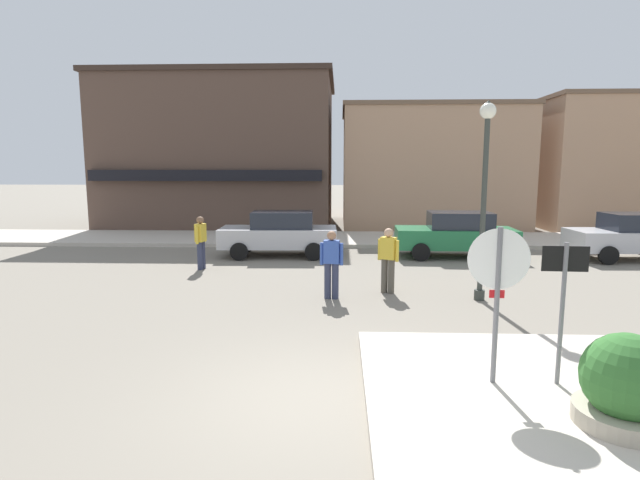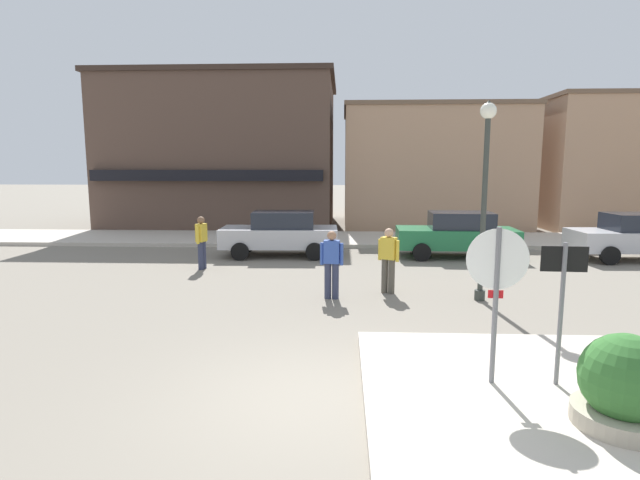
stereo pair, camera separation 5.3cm
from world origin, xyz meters
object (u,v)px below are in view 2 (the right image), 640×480
(parked_car_third, at_px, (636,236))
(pedestrian_crossing_near, at_px, (332,262))
(parked_car_second, at_px, (457,234))
(planter, at_px, (624,391))
(one_way_sign, at_px, (562,300))
(stop_sign, at_px, (496,285))
(pedestrian_crossing_far, at_px, (202,241))
(parked_car_nearest, at_px, (280,233))
(lamp_post, at_px, (485,172))
(pedestrian_kerb_side, at_px, (388,258))

(parked_car_third, bearing_deg, pedestrian_crossing_near, -151.62)
(parked_car_second, bearing_deg, parked_car_third, -2.59)
(planter, relative_size, parked_car_third, 0.30)
(one_way_sign, xyz_separation_m, parked_car_third, (6.80, 10.26, -0.52))
(stop_sign, distance_m, pedestrian_crossing_far, 10.31)
(stop_sign, xyz_separation_m, pedestrian_crossing_far, (-6.33, 8.12, -0.65))
(stop_sign, relative_size, parked_car_second, 0.57)
(parked_car_nearest, relative_size, parked_car_second, 1.00)
(lamp_post, relative_size, pedestrian_kerb_side, 2.82)
(parked_car_second, xyz_separation_m, pedestrian_kerb_side, (-2.79, -5.07, 0.06))
(parked_car_second, distance_m, pedestrian_crossing_far, 8.52)
(planter, relative_size, pedestrian_kerb_side, 0.76)
(one_way_sign, distance_m, pedestrian_kerb_side, 5.76)
(pedestrian_crossing_near, bearing_deg, pedestrian_crossing_far, 140.91)
(planter, bearing_deg, parked_car_third, 60.16)
(stop_sign, height_order, planter, stop_sign)
(parked_car_nearest, bearing_deg, planter, -65.11)
(parked_car_nearest, height_order, pedestrian_crossing_far, pedestrian_crossing_far)
(one_way_sign, height_order, pedestrian_kerb_side, one_way_sign)
(parked_car_nearest, xyz_separation_m, pedestrian_crossing_far, (-2.10, -2.35, 0.06))
(one_way_sign, xyz_separation_m, lamp_post, (0.28, 4.90, 1.63))
(stop_sign, height_order, parked_car_second, stop_sign)
(parked_car_nearest, xyz_separation_m, parked_car_second, (6.08, 0.04, 0.00))
(pedestrian_crossing_far, relative_size, pedestrian_kerb_side, 1.00)
(one_way_sign, bearing_deg, pedestrian_crossing_far, 131.47)
(parked_car_third, bearing_deg, parked_car_nearest, 178.91)
(one_way_sign, bearing_deg, planter, -75.29)
(one_way_sign, relative_size, parked_car_nearest, 0.52)
(parked_car_nearest, relative_size, pedestrian_kerb_side, 2.52)
(planter, xyz_separation_m, pedestrian_crossing_near, (-3.46, 5.96, 0.31))
(planter, xyz_separation_m, parked_car_second, (0.71, 11.62, 0.25))
(pedestrian_kerb_side, bearing_deg, lamp_post, -15.08)
(parked_car_third, distance_m, pedestrian_crossing_near, 11.34)
(one_way_sign, height_order, parked_car_nearest, one_way_sign)
(planter, bearing_deg, pedestrian_kerb_side, 107.69)
(lamp_post, bearing_deg, pedestrian_crossing_far, 156.56)
(stop_sign, relative_size, planter, 1.88)
(parked_car_nearest, bearing_deg, one_way_sign, -64.13)
(parked_car_nearest, height_order, parked_car_third, same)
(lamp_post, relative_size, parked_car_nearest, 1.12)
(pedestrian_crossing_far, xyz_separation_m, pedestrian_kerb_side, (5.39, -2.68, 0.00))
(lamp_post, bearing_deg, planter, -89.97)
(planter, distance_m, pedestrian_crossing_far, 11.88)
(one_way_sign, xyz_separation_m, parked_car_second, (0.99, 10.53, -0.52))
(parked_car_third, height_order, pedestrian_crossing_near, pedestrian_crossing_near)
(pedestrian_crossing_near, bearing_deg, pedestrian_kerb_side, 22.99)
(pedestrian_kerb_side, bearing_deg, parked_car_nearest, 123.14)
(parked_car_nearest, distance_m, pedestrian_crossing_far, 3.16)
(planter, xyz_separation_m, parked_car_third, (6.51, 11.35, 0.25))
(one_way_sign, height_order, pedestrian_crossing_near, one_way_sign)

